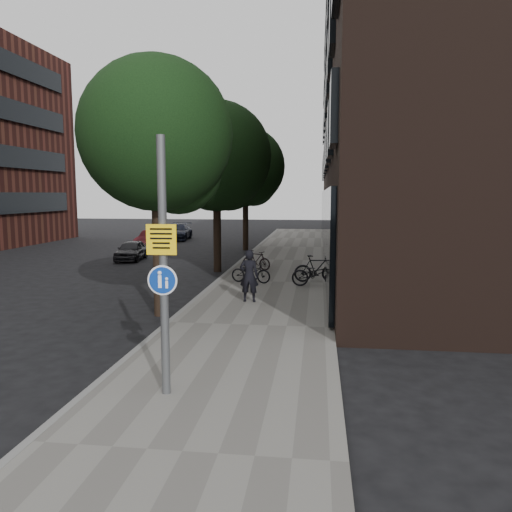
% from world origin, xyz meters
% --- Properties ---
extents(ground, '(120.00, 120.00, 0.00)m').
position_xyz_m(ground, '(0.00, 0.00, 0.00)').
color(ground, black).
rests_on(ground, ground).
extents(sidewalk, '(4.50, 60.00, 0.12)m').
position_xyz_m(sidewalk, '(0.25, 10.00, 0.06)').
color(sidewalk, slate).
rests_on(sidewalk, ground).
extents(curb_edge, '(0.15, 60.00, 0.13)m').
position_xyz_m(curb_edge, '(-2.00, 10.00, 0.07)').
color(curb_edge, slate).
rests_on(curb_edge, ground).
extents(building_right_dark_brick, '(12.00, 40.00, 18.00)m').
position_xyz_m(building_right_dark_brick, '(8.50, 22.00, 9.00)').
color(building_right_dark_brick, black).
rests_on(building_right_dark_brick, ground).
extents(street_tree_near, '(4.40, 4.40, 7.50)m').
position_xyz_m(street_tree_near, '(-2.53, 4.64, 5.11)').
color(street_tree_near, black).
rests_on(street_tree_near, ground).
extents(street_tree_mid, '(5.00, 5.00, 7.80)m').
position_xyz_m(street_tree_mid, '(-2.53, 13.14, 5.11)').
color(street_tree_mid, black).
rests_on(street_tree_mid, ground).
extents(street_tree_far, '(5.00, 5.00, 7.80)m').
position_xyz_m(street_tree_far, '(-2.53, 22.14, 5.11)').
color(street_tree_far, black).
rests_on(street_tree_far, ground).
extents(signpost, '(0.52, 0.15, 4.46)m').
position_xyz_m(signpost, '(-0.57, -1.42, 2.37)').
color(signpost, '#595B5E').
rests_on(signpost, sidewalk).
extents(pedestrian, '(0.63, 0.43, 1.70)m').
position_xyz_m(pedestrian, '(-0.16, 6.21, 0.97)').
color(pedestrian, black).
rests_on(pedestrian, sidewalk).
extents(parked_bike_facade_near, '(1.88, 0.68, 0.98)m').
position_xyz_m(parked_bike_facade_near, '(2.00, 9.17, 0.61)').
color(parked_bike_facade_near, black).
rests_on(parked_bike_facade_near, sidewalk).
extents(parked_bike_facade_far, '(1.84, 0.72, 1.08)m').
position_xyz_m(parked_bike_facade_far, '(2.00, 10.11, 0.66)').
color(parked_bike_facade_far, black).
rests_on(parked_bike_facade_far, sidewalk).
extents(parked_bike_curb_near, '(1.69, 0.87, 0.84)m').
position_xyz_m(parked_bike_curb_near, '(-0.57, 9.64, 0.54)').
color(parked_bike_curb_near, black).
rests_on(parked_bike_curb_near, sidewalk).
extents(parked_bike_curb_far, '(1.54, 1.04, 0.90)m').
position_xyz_m(parked_bike_curb_far, '(-0.78, 13.00, 0.57)').
color(parked_bike_curb_far, black).
rests_on(parked_bike_curb_far, sidewalk).
extents(parked_car_near, '(1.59, 3.30, 1.09)m').
position_xyz_m(parked_car_near, '(-8.09, 16.40, 0.54)').
color(parked_car_near, black).
rests_on(parked_car_near, ground).
extents(parked_car_mid, '(1.41, 3.64, 1.18)m').
position_xyz_m(parked_car_mid, '(-9.02, 22.55, 0.59)').
color(parked_car_mid, '#55181E').
rests_on(parked_car_mid, ground).
extents(parked_car_far, '(2.20, 4.58, 1.29)m').
position_xyz_m(parked_car_far, '(-8.95, 28.50, 0.64)').
color(parked_car_far, '#1A1E2F').
rests_on(parked_car_far, ground).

